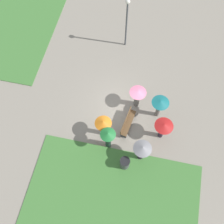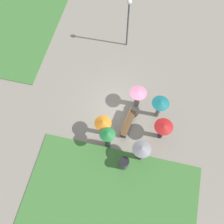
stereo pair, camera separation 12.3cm
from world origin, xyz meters
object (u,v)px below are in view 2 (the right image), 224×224
object	(u,v)px
crowd_person_teal	(160,105)
crowd_person_pink	(138,95)
crowd_person_red	(163,128)
crowd_person_orange	(103,124)
trash_bin	(124,163)
crowd_person_grey	(141,150)
park_bench	(127,122)
crowd_person_green	(108,137)
lamp_post	(128,18)

from	to	relation	value
crowd_person_teal	crowd_person_pink	world-z (taller)	crowd_person_teal
crowd_person_red	crowd_person_orange	size ratio (longest dim) A/B	0.97
trash_bin	crowd_person_grey	xyz separation A→B (m)	(0.73, -0.85, 0.94)
park_bench	crowd_person_orange	xyz separation A→B (m)	(-0.88, 1.35, 0.92)
crowd_person_green	crowd_person_pink	bearing A→B (deg)	-25.62
crowd_person_pink	crowd_person_grey	xyz separation A→B (m)	(-3.64, -0.88, 0.13)
trash_bin	crowd_person_teal	bearing A→B (deg)	-20.47
park_bench	crowd_person_teal	world-z (taller)	crowd_person_teal
park_bench	lamp_post	distance (m)	7.12
crowd_person_red	crowd_person_teal	size ratio (longest dim) A/B	0.94
trash_bin	crowd_person_grey	size ratio (longest dim) A/B	0.50
crowd_person_red	crowd_person_teal	bearing A→B (deg)	-110.59
trash_bin	crowd_person_green	size ratio (longest dim) A/B	0.46
trash_bin	crowd_person_green	xyz separation A→B (m)	(1.09, 1.26, 0.89)
trash_bin	crowd_person_pink	size ratio (longest dim) A/B	0.52
crowd_person_grey	trash_bin	bearing A→B (deg)	96.92
crowd_person_red	crowd_person_orange	bearing A→B (deg)	-27.37
crowd_person_green	crowd_person_red	size ratio (longest dim) A/B	1.14
crowd_person_teal	crowd_person_pink	xyz separation A→B (m)	(0.48, 1.48, -0.15)
lamp_post	crowd_person_teal	bearing A→B (deg)	-149.41
trash_bin	crowd_person_teal	world-z (taller)	crowd_person_teal
park_bench	trash_bin	size ratio (longest dim) A/B	2.10
trash_bin	crowd_person_green	distance (m)	1.89
crowd_person_red	crowd_person_pink	bearing A→B (deg)	-82.26
crowd_person_green	crowd_person_grey	distance (m)	2.14
crowd_person_grey	crowd_person_red	bearing A→B (deg)	-64.74
crowd_person_green	crowd_person_teal	size ratio (longest dim) A/B	1.07
crowd_person_grey	park_bench	bearing A→B (deg)	-2.20
crowd_person_green	crowd_person_pink	world-z (taller)	crowd_person_green
lamp_post	crowd_person_orange	xyz separation A→B (m)	(-7.47, -0.04, -1.37)
lamp_post	crowd_person_grey	world-z (taller)	lamp_post
crowd_person_green	crowd_person_orange	size ratio (longest dim) A/B	1.11
crowd_person_teal	crowd_person_grey	xyz separation A→B (m)	(-3.15, 0.60, -0.02)
park_bench	lamp_post	bearing A→B (deg)	21.43
crowd_person_red	crowd_person_pink	xyz separation A→B (m)	(1.94, 1.91, -0.07)
trash_bin	crowd_person_grey	world-z (taller)	crowd_person_grey
crowd_person_green	crowd_person_red	bearing A→B (deg)	-72.09
crowd_person_green	crowd_person_pink	size ratio (longest dim) A/B	1.12
crowd_person_green	crowd_person_orange	xyz separation A→B (m)	(0.73, 0.46, 0.03)
trash_bin	crowd_person_red	size ratio (longest dim) A/B	0.53
crowd_person_green	crowd_person_red	xyz separation A→B (m)	(1.33, -3.13, -0.02)
crowd_person_orange	crowd_person_green	bearing A→B (deg)	138.16
crowd_person_orange	crowd_person_grey	bearing A→B (deg)	173.02
lamp_post	trash_bin	xyz separation A→B (m)	(-9.30, -1.75, -2.29)
crowd_person_green	crowd_person_red	world-z (taller)	crowd_person_green
crowd_person_pink	crowd_person_orange	world-z (taller)	crowd_person_orange
crowd_person_red	crowd_person_pink	size ratio (longest dim) A/B	0.98
crowd_person_teal	crowd_person_pink	size ratio (longest dim) A/B	1.04
lamp_post	crowd_person_pink	size ratio (longest dim) A/B	2.39
crowd_person_grey	lamp_post	bearing A→B (deg)	-16.74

